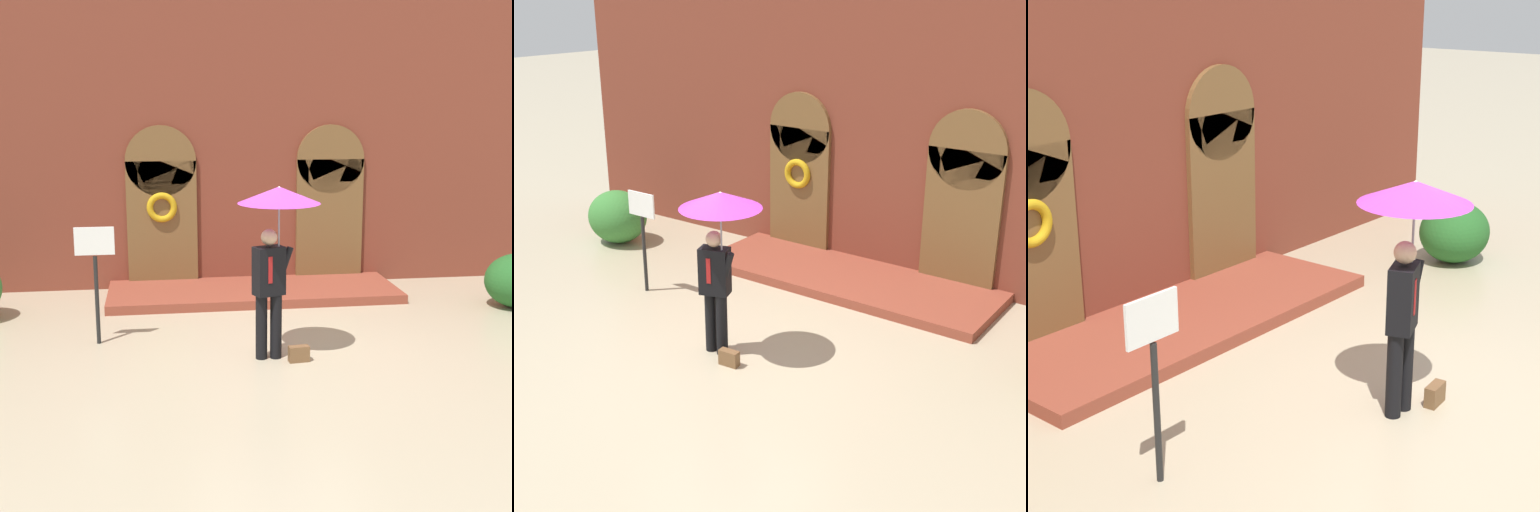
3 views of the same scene
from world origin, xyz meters
The scene contains 6 objects.
ground_plane centered at (0.00, 0.00, 0.00)m, with size 80.00×80.00×0.00m, color tan.
building_facade centered at (0.00, 4.15, 2.68)m, with size 14.00×2.30×5.60m.
person_with_umbrella centered at (-0.14, -0.17, 1.91)m, with size 1.10×1.10×2.36m.
handbag centered at (0.14, -0.37, 0.11)m, with size 0.28×0.12×0.22m, color brown.
sign_post centered at (-2.59, 0.78, 1.16)m, with size 0.56×0.06×1.72m.
shrub_left centered at (-4.82, 2.21, 0.53)m, with size 1.23×1.08×1.05m, color #387A33.
Camera 2 is at (5.62, -6.96, 4.85)m, focal length 50.00 mm.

